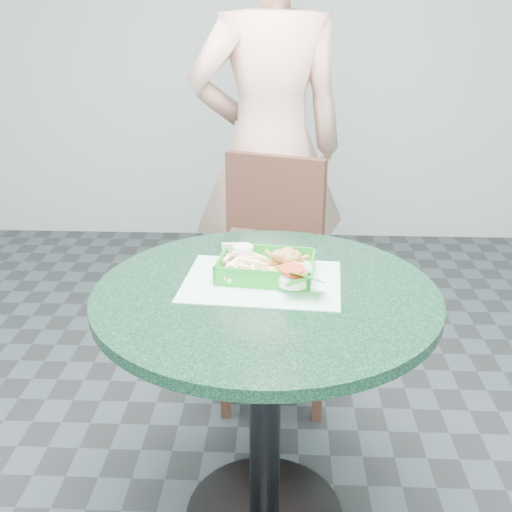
{
  "coord_description": "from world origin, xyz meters",
  "views": [
    {
      "loc": [
        0.04,
        -1.39,
        1.44
      ],
      "look_at": [
        -0.03,
        0.1,
        0.82
      ],
      "focal_mm": 42.0,
      "sensor_mm": 36.0,
      "label": 1
    }
  ],
  "objects_px": {
    "food_basket": "(266,277)",
    "dining_chair": "(274,263)",
    "cafe_table": "(265,353)",
    "diner_person": "(270,107)",
    "sauce_ramekin": "(240,258)",
    "crab_sandwich": "(286,266)"
  },
  "relations": [
    {
      "from": "food_basket",
      "to": "crab_sandwich",
      "type": "distance_m",
      "value": 0.06
    },
    {
      "from": "crab_sandwich",
      "to": "sauce_ramekin",
      "type": "distance_m",
      "value": 0.13
    },
    {
      "from": "food_basket",
      "to": "diner_person",
      "type": "bearing_deg",
      "value": 90.78
    },
    {
      "from": "food_basket",
      "to": "dining_chair",
      "type": "bearing_deg",
      "value": 88.99
    },
    {
      "from": "diner_person",
      "to": "sauce_ramekin",
      "type": "height_order",
      "value": "diner_person"
    },
    {
      "from": "cafe_table",
      "to": "food_basket",
      "type": "relative_size",
      "value": 3.55
    },
    {
      "from": "dining_chair",
      "to": "diner_person",
      "type": "distance_m",
      "value": 0.62
    },
    {
      "from": "cafe_table",
      "to": "dining_chair",
      "type": "bearing_deg",
      "value": 89.17
    },
    {
      "from": "food_basket",
      "to": "sauce_ramekin",
      "type": "xyz_separation_m",
      "value": [
        -0.07,
        0.05,
        0.03
      ]
    },
    {
      "from": "diner_person",
      "to": "food_basket",
      "type": "height_order",
      "value": "diner_person"
    },
    {
      "from": "diner_person",
      "to": "cafe_table",
      "type": "bearing_deg",
      "value": 74.79
    },
    {
      "from": "cafe_table",
      "to": "sauce_ramekin",
      "type": "xyz_separation_m",
      "value": [
        -0.07,
        0.13,
        0.22
      ]
    },
    {
      "from": "dining_chair",
      "to": "crab_sandwich",
      "type": "distance_m",
      "value": 0.71
    },
    {
      "from": "dining_chair",
      "to": "diner_person",
      "type": "xyz_separation_m",
      "value": [
        -0.02,
        0.29,
        0.55
      ]
    },
    {
      "from": "food_basket",
      "to": "crab_sandwich",
      "type": "relative_size",
      "value": 2.17
    },
    {
      "from": "crab_sandwich",
      "to": "sauce_ramekin",
      "type": "bearing_deg",
      "value": 158.98
    },
    {
      "from": "cafe_table",
      "to": "dining_chair",
      "type": "relative_size",
      "value": 0.96
    },
    {
      "from": "dining_chair",
      "to": "food_basket",
      "type": "bearing_deg",
      "value": -70.61
    },
    {
      "from": "diner_person",
      "to": "food_basket",
      "type": "relative_size",
      "value": 8.58
    },
    {
      "from": "food_basket",
      "to": "sauce_ramekin",
      "type": "height_order",
      "value": "sauce_ramekin"
    },
    {
      "from": "sauce_ramekin",
      "to": "food_basket",
      "type": "bearing_deg",
      "value": -33.94
    },
    {
      "from": "cafe_table",
      "to": "dining_chair",
      "type": "distance_m",
      "value": 0.74
    }
  ]
}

